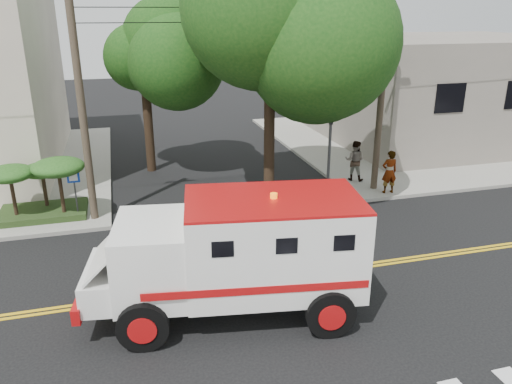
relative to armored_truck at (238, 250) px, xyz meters
name	(u,v)px	position (x,y,z in m)	size (l,w,h in m)	color
ground	(284,277)	(1.76, 1.41, -1.83)	(100.00, 100.00, 0.00)	black
sidewalk_ne	(422,140)	(15.26, 14.91, -1.76)	(17.00, 17.00, 0.15)	gray
building_right	(445,88)	(16.76, 15.41, 1.32)	(14.00, 12.00, 6.00)	slate
utility_pole_left	(81,104)	(-3.84, 7.41, 2.67)	(0.28, 0.28, 9.00)	#382D23
utility_pole_right	(382,90)	(8.06, 7.61, 2.67)	(0.28, 0.28, 9.00)	#382D23
tree_main	(284,22)	(3.70, 7.62, 5.36)	(6.08, 5.70, 9.85)	black
tree_left	(150,53)	(-0.92, 13.20, 3.90)	(4.48, 4.20, 7.70)	black
tree_right	(343,37)	(10.60, 17.18, 4.26)	(4.80, 4.50, 8.20)	black
traffic_signal	(329,150)	(5.56, 7.01, 0.39)	(0.15, 0.18, 3.60)	#3F3F42
accessibility_sign	(75,188)	(-4.44, 7.58, -0.47)	(0.45, 0.10, 2.02)	#3F3F42
palm_planter	(40,180)	(-5.68, 8.04, -0.19)	(3.52, 2.63, 2.36)	#1E3314
armored_truck	(238,250)	(0.00, 0.00, 0.00)	(7.39, 3.74, 3.22)	white
pedestrian_a	(389,172)	(8.35, 6.91, -0.74)	(0.69, 0.45, 1.89)	gray
pedestrian_b	(355,161)	(7.70, 8.90, -0.75)	(0.91, 0.71, 1.87)	gray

